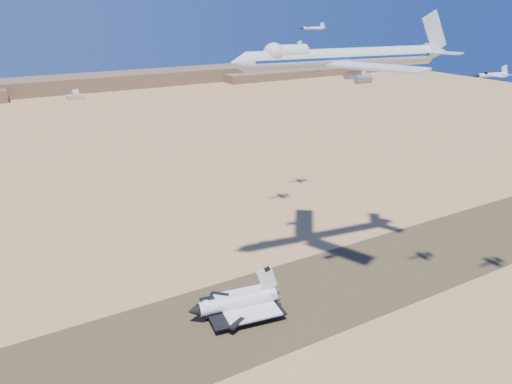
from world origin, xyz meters
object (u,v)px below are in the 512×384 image
carrier_747 (337,58)px  crew_b (270,314)px  crew_a (264,319)px  chase_jet_e (290,47)px  crew_c (261,317)px  shuttle (237,303)px  chase_jet_a (491,75)px  chase_jet_f (313,28)px

carrier_747 → crew_b: bearing=-152.7°
crew_a → chase_jet_e: bearing=-60.3°
crew_c → chase_jet_e: (53.35, 64.82, 86.01)m
shuttle → crew_c: size_ratio=19.54×
chase_jet_a → crew_b: bearing=165.5°
shuttle → carrier_747: bearing=15.3°
chase_jet_f → chase_jet_e: bearing=-136.5°
chase_jet_f → crew_b: bearing=-120.6°
shuttle → chase_jet_e: chase_jet_e is taller
carrier_747 → crew_a: carrier_747 is taller
shuttle → carrier_747: (43.51, 4.73, 83.03)m
carrier_747 → crew_b: 93.93m
carrier_747 → chase_jet_f: carrier_747 is taller
crew_a → crew_b: size_ratio=1.11×
shuttle → crew_b: shuttle is taller
chase_jet_a → chase_jet_e: chase_jet_e is taller
crew_b → chase_jet_e: 118.76m
chase_jet_e → carrier_747: bearing=-99.6°
crew_b → crew_c: size_ratio=0.95×
crew_b → chase_jet_a: size_ratio=0.12×
crew_a → chase_jet_e: 121.06m
crew_b → crew_c: crew_c is taller
shuttle → crew_a: size_ratio=18.40×
shuttle → chase_jet_a: size_ratio=2.46×
crew_c → carrier_747: bearing=-103.7°
shuttle → crew_a: shuttle is taller
crew_a → chase_jet_a: size_ratio=0.13×
crew_a → chase_jet_a: 110.82m
crew_a → chase_jet_a: bearing=-132.7°
shuttle → chase_jet_e: bearing=53.4°
carrier_747 → crew_c: 95.20m
shuttle → crew_a: (5.98, -8.62, -3.63)m
crew_a → crew_c: crew_a is taller
chase_jet_f → carrier_747: bearing=-108.0°
carrier_747 → chase_jet_e: (15.85, 53.13, -0.71)m
carrier_747 → chase_jet_a: bearing=-44.2°
chase_jet_e → crew_b: bearing=-120.5°
shuttle → chase_jet_f: bearing=50.2°
crew_b → chase_jet_f: size_ratio=0.13×
crew_c → chase_jet_f: 144.11m
crew_b → crew_c: (-3.49, 0.09, 0.04)m
shuttle → chase_jet_a: (73.96, -34.83, 79.87)m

